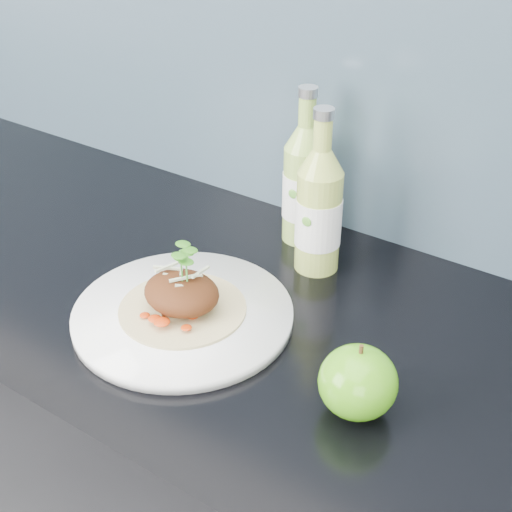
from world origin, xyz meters
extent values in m
cube|color=#688BA4|center=(0.00, 1.99, 1.25)|extent=(4.00, 0.02, 0.70)
cylinder|color=white|center=(-0.08, 1.63, 0.91)|extent=(0.32, 0.32, 0.02)
cylinder|color=tan|center=(-0.08, 1.63, 0.92)|extent=(0.17, 0.17, 0.00)
ellipsoid|color=#572910|center=(-0.08, 1.63, 0.94)|extent=(0.11, 0.09, 0.05)
ellipsoid|color=#3E8E0F|center=(0.19, 1.60, 0.94)|extent=(0.11, 0.11, 0.09)
cylinder|color=#472D14|center=(0.19, 1.60, 0.99)|extent=(0.01, 0.00, 0.01)
cylinder|color=#98C050|center=(-0.06, 1.91, 0.98)|extent=(0.08, 0.08, 0.16)
cone|color=#98C050|center=(-0.06, 1.91, 1.08)|extent=(0.07, 0.07, 0.04)
cylinder|color=#98C050|center=(-0.06, 1.91, 1.12)|extent=(0.03, 0.03, 0.05)
cylinder|color=silver|center=(-0.06, 1.91, 1.15)|extent=(0.03, 0.03, 0.01)
cylinder|color=white|center=(-0.06, 1.91, 0.98)|extent=(0.08, 0.08, 0.07)
ellipsoid|color=#59A533|center=(-0.06, 1.87, 0.99)|extent=(0.02, 0.00, 0.02)
cylinder|color=#ADC351|center=(0.00, 1.85, 0.98)|extent=(0.07, 0.07, 0.16)
cone|color=#ADC351|center=(0.00, 1.85, 1.08)|extent=(0.07, 0.07, 0.04)
cylinder|color=#ADC351|center=(0.00, 1.85, 1.12)|extent=(0.03, 0.03, 0.05)
cylinder|color=silver|center=(0.00, 1.85, 1.15)|extent=(0.03, 0.03, 0.01)
cylinder|color=white|center=(0.00, 1.85, 0.98)|extent=(0.08, 0.08, 0.07)
ellipsoid|color=#59A533|center=(0.00, 1.81, 0.99)|extent=(0.02, 0.00, 0.02)
camera|label=1|loc=(0.44, 1.04, 1.49)|focal=50.00mm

